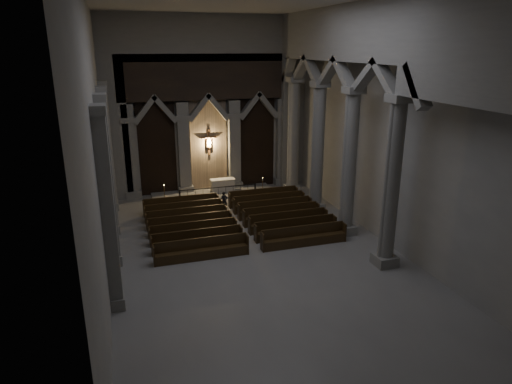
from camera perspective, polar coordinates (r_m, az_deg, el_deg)
room at (r=20.59m, az=0.39°, el=11.18°), size 24.00×24.10×12.00m
sanctuary_wall at (r=31.82m, az=-6.03°, el=11.63°), size 14.00×0.77×12.00m
right_arcade at (r=23.98m, az=12.32°, el=12.26°), size 1.00×24.00×12.00m
left_pilasters at (r=23.79m, az=-18.00°, el=2.14°), size 0.60×13.00×8.03m
sanctuary_step at (r=32.28m, az=-5.33°, el=-0.15°), size 8.50×2.60×0.15m
altar at (r=32.36m, az=-4.20°, el=0.89°), size 1.74×0.69×0.89m
altar_rail at (r=30.61m, az=-4.73°, el=0.06°), size 5.24×0.09×1.03m
candle_stand_left at (r=30.97m, az=-11.34°, el=-0.70°), size 0.21×0.21×1.25m
candle_stand_right at (r=31.35m, az=0.83°, el=-0.01°), size 0.24×0.24×1.44m
pews at (r=26.26m, az=-2.38°, el=-3.75°), size 10.07×7.32×1.04m
worshipper at (r=29.02m, az=-4.00°, el=-1.11°), size 0.48×0.36×1.19m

